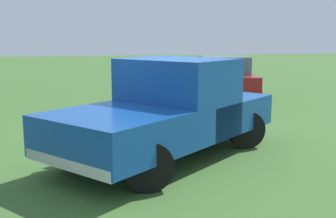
% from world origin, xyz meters
% --- Properties ---
extents(ground_plane, '(80.00, 80.00, 0.00)m').
position_xyz_m(ground_plane, '(0.00, 0.00, 0.00)').
color(ground_plane, '#3D662D').
extents(pickup_truck, '(4.79, 4.40, 1.79)m').
position_xyz_m(pickup_truck, '(-0.19, 0.59, 0.91)').
color(pickup_truck, black).
rests_on(pickup_truck, ground_plane).
extents(sedan_far, '(2.66, 4.47, 1.47)m').
position_xyz_m(sedan_far, '(-3.82, -6.60, 0.67)').
color(sedan_far, black).
rests_on(sedan_far, ground_plane).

